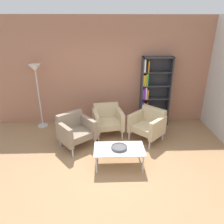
% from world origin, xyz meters
% --- Properties ---
extents(ground_plane, '(8.32, 8.32, 0.00)m').
position_xyz_m(ground_plane, '(0.00, 0.00, 0.00)').
color(ground_plane, '#9E7751').
extents(brick_back_panel, '(6.40, 0.12, 2.90)m').
position_xyz_m(brick_back_panel, '(0.00, 2.46, 1.45)').
color(brick_back_panel, '#A87056').
rests_on(brick_back_panel, ground_plane).
extents(bookshelf_tall, '(0.80, 0.30, 1.90)m').
position_xyz_m(bookshelf_tall, '(1.24, 2.25, 0.94)').
color(bookshelf_tall, '#333338').
rests_on(bookshelf_tall, ground_plane).
extents(coffee_table_low, '(1.00, 0.56, 0.40)m').
position_xyz_m(coffee_table_low, '(0.21, 0.27, 0.37)').
color(coffee_table_low, silver).
rests_on(coffee_table_low, ground_plane).
extents(decorative_bowl, '(0.32, 0.32, 0.05)m').
position_xyz_m(decorative_bowl, '(0.21, 0.27, 0.43)').
color(decorative_bowl, '#4C4C51').
rests_on(decorative_bowl, coffee_table_low).
extents(armchair_spare_guest, '(0.95, 0.95, 0.78)m').
position_xyz_m(armchair_spare_guest, '(0.99, 1.32, 0.41)').
color(armchair_spare_guest, '#C6B289').
rests_on(armchair_spare_guest, ground_plane).
extents(armchair_corner_red, '(0.82, 0.77, 0.78)m').
position_xyz_m(armchair_corner_red, '(-0.00, 1.62, 0.41)').
color(armchair_corner_red, '#C6B289').
rests_on(armchair_corner_red, ground_plane).
extents(armchair_by_bookshelf, '(0.95, 0.94, 0.78)m').
position_xyz_m(armchair_by_bookshelf, '(-0.76, 1.07, 0.41)').
color(armchair_by_bookshelf, gray).
rests_on(armchair_by_bookshelf, ground_plane).
extents(floor_lamp_torchiere, '(0.32, 0.32, 1.74)m').
position_xyz_m(floor_lamp_torchiere, '(-1.84, 2.14, 1.45)').
color(floor_lamp_torchiere, silver).
rests_on(floor_lamp_torchiere, ground_plane).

